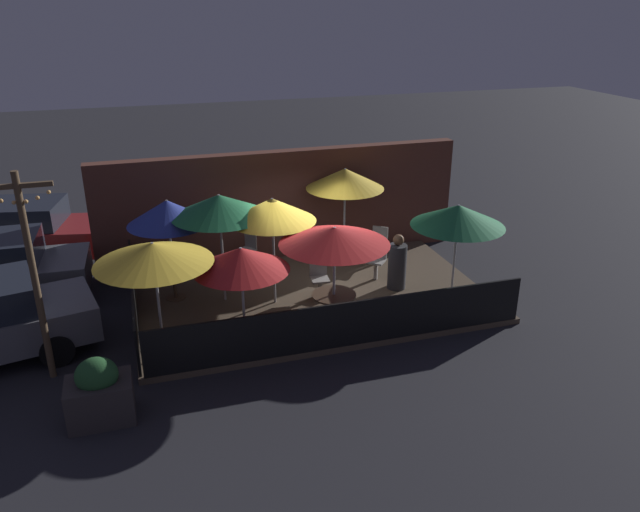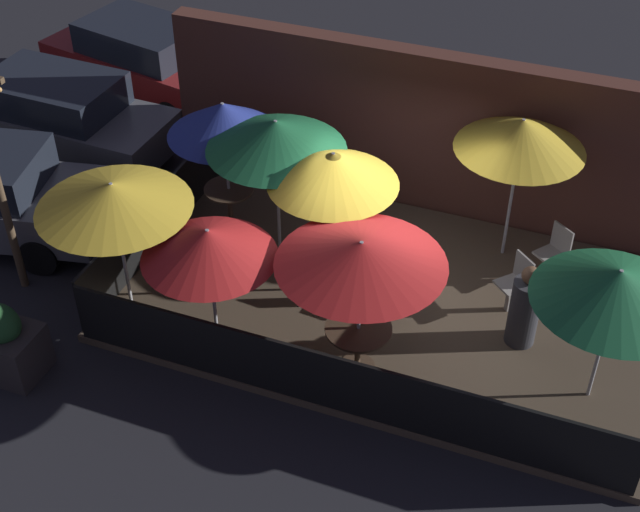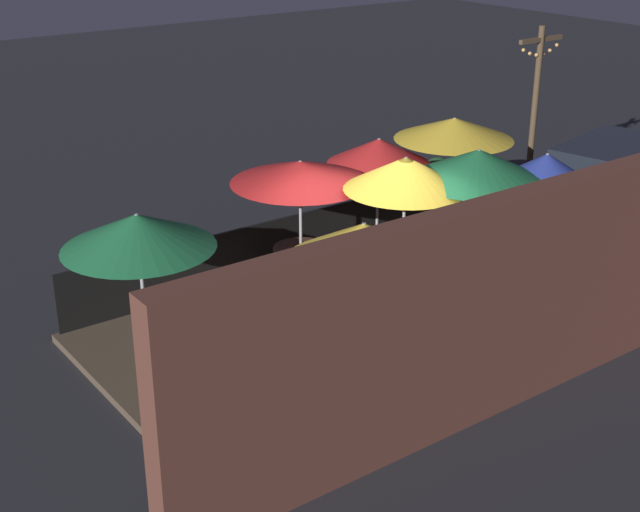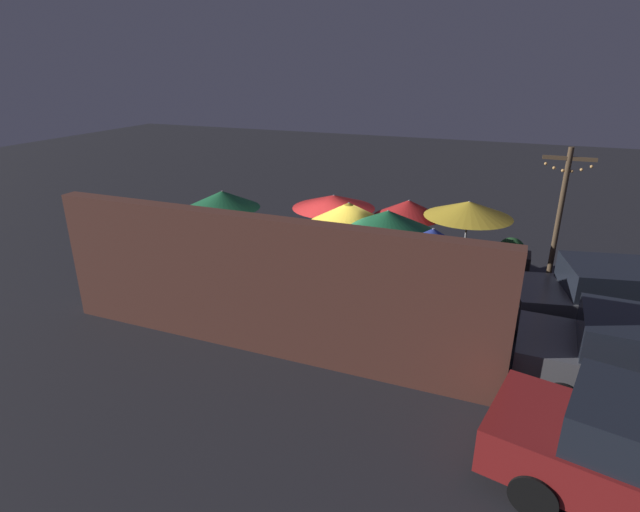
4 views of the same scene
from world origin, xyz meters
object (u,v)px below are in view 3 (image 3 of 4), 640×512
at_px(patio_umbrella_0, 300,172).
at_px(planter_box, 436,188).
at_px(patio_umbrella_6, 454,129).
at_px(patron_0, 239,319).
at_px(patio_umbrella_2, 138,231).
at_px(patio_chair_1, 279,336).
at_px(dining_table_1, 537,257).
at_px(dining_table_0, 301,256).
at_px(patio_chair_0, 292,372).
at_px(light_post, 534,118).
at_px(patio_umbrella_1, 546,171).
at_px(patio_umbrella_5, 379,151).
at_px(patio_umbrella_7, 478,165).
at_px(parked_car_0, 610,181).
at_px(patio_umbrella_4, 364,243).
at_px(patio_chair_3, 350,295).
at_px(patio_umbrella_3, 406,173).
at_px(patio_chair_2, 515,326).

relative_size(patio_umbrella_0, planter_box, 1.92).
relative_size(patio_umbrella_6, patron_0, 1.74).
bearing_deg(planter_box, patio_umbrella_2, 16.77).
height_order(patio_umbrella_6, patio_chair_1, patio_umbrella_6).
relative_size(patio_umbrella_2, patio_chair_1, 2.30).
bearing_deg(planter_box, dining_table_1, 68.87).
relative_size(dining_table_0, patio_chair_0, 0.96).
bearing_deg(light_post, patio_umbrella_1, 44.36).
bearing_deg(patio_umbrella_5, planter_box, -154.26).
height_order(patio_umbrella_0, patio_chair_0, patio_umbrella_0).
distance_m(patio_umbrella_7, parked_car_0, 5.31).
height_order(patio_umbrella_0, light_post, light_post).
xyz_separation_m(patio_umbrella_6, patio_chair_0, (5.63, 3.04, -1.61)).
bearing_deg(patio_umbrella_4, patio_chair_1, -72.60).
relative_size(dining_table_1, patron_0, 0.61).
xyz_separation_m(patio_umbrella_6, patio_chair_3, (3.60, 1.62, -1.64)).
distance_m(patio_umbrella_3, patio_chair_0, 3.78).
distance_m(patio_umbrella_2, patron_0, 1.85).
distance_m(dining_table_1, patio_chair_2, 2.34).
distance_m(patio_umbrella_1, patio_umbrella_3, 2.30).
height_order(patio_umbrella_6, dining_table_0, patio_umbrella_6).
height_order(patio_umbrella_5, patio_chair_3, patio_umbrella_5).
bearing_deg(patio_umbrella_1, patio_chair_3, -15.25).
xyz_separation_m(patio_umbrella_7, patio_chair_2, (0.88, 1.74, -1.74)).
bearing_deg(light_post, patio_chair_3, 15.24).
relative_size(patio_umbrella_0, patron_0, 1.66).
relative_size(patio_umbrella_1, patio_chair_3, 2.58).
height_order(patio_umbrella_1, dining_table_1, patio_umbrella_1).
distance_m(patio_umbrella_7, patio_chair_0, 4.58).
xyz_separation_m(patio_chair_0, patron_0, (-0.17, -1.54, 0.07)).
height_order(dining_table_1, planter_box, planter_box).
height_order(patio_umbrella_3, planter_box, patio_umbrella_3).
bearing_deg(parked_car_0, patio_umbrella_1, 9.52).
xyz_separation_m(patio_umbrella_7, dining_table_1, (-1.06, 0.43, -1.63)).
distance_m(patio_umbrella_2, planter_box, 8.13).
distance_m(patio_umbrella_4, parked_car_0, 8.77).
bearing_deg(patio_chair_2, patio_chair_0, 132.91).
bearing_deg(patio_umbrella_0, patio_chair_1, 48.31).
bearing_deg(patio_umbrella_5, patio_umbrella_6, 170.89).
bearing_deg(dining_table_1, patio_umbrella_4, 12.04).
xyz_separation_m(patio_umbrella_2, patio_umbrella_4, (-1.72, 2.63, 0.28)).
bearing_deg(patio_umbrella_1, patio_umbrella_5, -68.09).
relative_size(patio_umbrella_2, patio_umbrella_4, 0.88).
bearing_deg(parked_car_0, patio_chair_3, -6.54).
bearing_deg(light_post, patron_0, 10.66).
xyz_separation_m(dining_table_1, planter_box, (-1.54, -4.00, -0.22)).
relative_size(patio_umbrella_2, patio_chair_3, 2.39).
relative_size(patio_chair_2, parked_car_0, 0.19).
xyz_separation_m(patio_umbrella_3, patio_chair_2, (-0.18, 2.19, -1.69)).
xyz_separation_m(dining_table_0, patio_chair_3, (0.13, 1.46, -0.10)).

